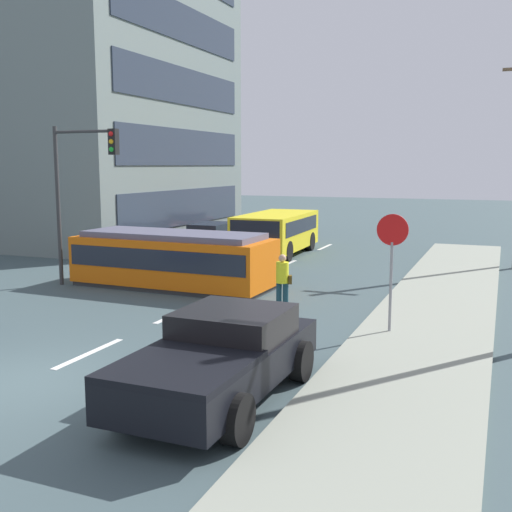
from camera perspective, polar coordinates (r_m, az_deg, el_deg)
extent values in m
plane|color=#3E5054|center=(21.16, -2.02, -2.98)|extent=(120.00, 120.00, 0.00)
cube|color=gray|center=(15.58, 15.23, -7.18)|extent=(3.20, 36.00, 0.14)
cube|color=silver|center=(14.44, -15.19, -8.69)|extent=(0.16, 2.40, 0.01)
cube|color=silver|center=(17.67, -7.33, -5.32)|extent=(0.16, 2.40, 0.01)
cube|color=silver|center=(26.11, 2.81, -0.79)|extent=(0.16, 2.40, 0.01)
cube|color=silver|center=(31.78, 6.38, 0.82)|extent=(0.16, 2.40, 0.01)
cube|color=slate|center=(37.95, -16.52, 13.86)|extent=(14.33, 15.28, 16.00)
cube|color=#2D3847|center=(33.87, -6.47, 4.55)|extent=(0.06, 12.99, 1.92)
cube|color=#2D3847|center=(33.81, -6.56, 9.96)|extent=(0.06, 12.99, 1.92)
cube|color=#2D3847|center=(34.05, -6.65, 15.35)|extent=(0.06, 12.99, 1.92)
cube|color=#2D3847|center=(34.58, -6.75, 20.62)|extent=(0.06, 12.99, 1.92)
cube|color=#DC600C|center=(21.38, -7.66, -0.40)|extent=(7.01, 2.71, 1.56)
cube|color=#2D2D2D|center=(21.53, -7.62, -2.65)|extent=(6.87, 2.58, 0.15)
cube|color=#58576C|center=(21.27, -7.71, 1.95)|extent=(6.31, 2.32, 0.20)
cube|color=#1E232D|center=(21.35, -7.67, 0.10)|extent=(6.74, 2.74, 0.69)
cube|color=yellow|center=(28.97, 1.90, 2.34)|extent=(2.67, 5.96, 1.63)
cube|color=black|center=(26.23, -0.10, 2.25)|extent=(2.25, 0.19, 0.98)
cube|color=black|center=(28.94, 1.90, 2.92)|extent=(2.68, 5.08, 0.65)
cylinder|color=black|center=(27.29, 0.64, 0.57)|extent=(2.57, 0.97, 0.90)
cylinder|color=black|center=(30.83, 3.00, 1.46)|extent=(2.57, 0.97, 0.90)
cylinder|color=#173A45|center=(17.72, 2.14, -3.82)|extent=(0.16, 0.16, 0.85)
cylinder|color=#173A45|center=(17.65, 2.75, -3.87)|extent=(0.16, 0.16, 0.85)
cylinder|color=yellow|center=(17.55, 2.46, -1.53)|extent=(0.36, 0.36, 0.60)
sphere|color=tan|center=(17.48, 2.47, -0.21)|extent=(0.22, 0.22, 0.22)
cube|color=#4E3811|center=(17.56, 3.19, -2.20)|extent=(0.16, 0.22, 0.24)
cube|color=black|center=(11.15, -3.27, -9.93)|extent=(2.06, 5.02, 0.65)
cube|color=black|center=(11.45, -2.08, -6.29)|extent=(1.92, 1.92, 0.55)
cube|color=black|center=(9.87, -6.83, -10.08)|extent=(2.03, 2.27, 0.12)
cylinder|color=black|center=(12.93, -4.35, -8.61)|extent=(0.29, 0.80, 0.80)
cylinder|color=black|center=(12.19, 4.18, -9.67)|extent=(0.29, 0.80, 0.80)
cylinder|color=black|center=(10.50, -11.99, -12.88)|extent=(0.29, 0.80, 0.80)
cylinder|color=black|center=(9.58, -1.75, -14.85)|extent=(0.29, 0.80, 0.80)
cube|color=silver|center=(26.48, -9.46, 0.35)|extent=(1.87, 4.23, 0.55)
cube|color=black|center=(26.29, -9.65, 1.33)|extent=(1.71, 2.33, 0.40)
cylinder|color=black|center=(28.06, -9.73, 0.39)|extent=(0.22, 0.64, 0.64)
cylinder|color=black|center=(27.14, -6.39, 0.19)|extent=(0.22, 0.64, 0.64)
cylinder|color=black|center=(25.96, -12.65, -0.34)|extent=(0.22, 0.64, 0.64)
cylinder|color=black|center=(24.96, -9.13, -0.58)|extent=(0.22, 0.64, 0.64)
cube|color=#A1241C|center=(32.28, -4.03, 1.89)|extent=(1.89, 4.59, 0.55)
cube|color=black|center=(32.10, -4.15, 2.70)|extent=(1.70, 2.54, 0.40)
cylinder|color=black|center=(33.91, -4.44, 1.86)|extent=(0.23, 0.64, 0.64)
cylinder|color=black|center=(33.19, -1.64, 1.74)|extent=(0.23, 0.64, 0.64)
cylinder|color=black|center=(31.48, -6.54, 1.33)|extent=(0.23, 0.64, 0.64)
cylinder|color=black|center=(30.71, -3.57, 1.19)|extent=(0.23, 0.64, 0.64)
cube|color=#A21E13|center=(37.26, 0.58, 2.78)|extent=(1.75, 4.19, 0.55)
cube|color=black|center=(37.07, 0.50, 3.49)|extent=(1.60, 2.31, 0.40)
cylinder|color=black|center=(38.74, 0.06, 2.71)|extent=(0.23, 0.64, 0.64)
cylinder|color=black|center=(38.16, 2.45, 2.61)|extent=(0.23, 0.64, 0.64)
cylinder|color=black|center=(36.43, -1.37, 2.34)|extent=(0.23, 0.64, 0.64)
cylinder|color=black|center=(35.81, 1.15, 2.24)|extent=(0.23, 0.64, 0.64)
cylinder|color=gray|center=(15.36, 12.37, -2.81)|extent=(0.07, 0.07, 2.20)
cylinder|color=red|center=(15.16, 12.53, 2.38)|extent=(0.76, 0.04, 0.76)
cylinder|color=#333333|center=(22.48, -17.84, 4.35)|extent=(0.14, 0.14, 5.49)
cylinder|color=#333333|center=(21.72, -15.70, 11.03)|extent=(2.37, 0.10, 0.10)
cube|color=black|center=(21.01, -13.05, 10.27)|extent=(0.28, 0.24, 0.84)
sphere|color=red|center=(20.91, -13.28, 10.96)|extent=(0.16, 0.16, 0.16)
sphere|color=gold|center=(20.90, -13.26, 10.27)|extent=(0.16, 0.16, 0.16)
sphere|color=green|center=(20.90, -13.24, 9.59)|extent=(0.16, 0.16, 0.16)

